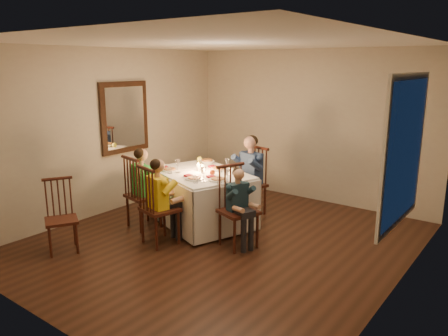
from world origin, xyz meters
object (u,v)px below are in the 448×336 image
Objects in this scene: chair_adult at (249,214)px; serving_bowl at (207,162)px; child_green at (145,227)px; chair_extra at (64,251)px; child_yellow at (161,243)px; chair_end at (238,246)px; child_teal at (238,246)px; chair_near_left at (145,227)px; chair_near_right at (161,243)px; adult at (249,214)px; dining_table at (201,187)px.

chair_adult is 1.07m from serving_bowl.
child_green is at bearing -104.76° from serving_bowl.
child_yellow is at bearing -11.54° from chair_extra.
chair_end is 2.26m from chair_extra.
chair_adult is 1.00× the size of chair_end.
child_teal is at bearing -34.98° from serving_bowl.
chair_adult is 4.81× the size of serving_bowl.
child_green is (0.00, 0.00, 0.00)m from chair_near_left.
chair_near_right is 1.04m from chair_end.
chair_end is 0.91× the size of child_green.
chair_adult is at bearing 0.00° from adult.
serving_bowl is (-1.22, 0.85, 0.82)m from chair_end.
chair_extra is at bearing 63.26° from child_yellow.
child_green reaches higher than chair_near_left.
child_yellow is at bearing -86.64° from adult.
adult reaches higher than child_teal.
chair_end is at bearing -160.43° from child_teal.
chair_end is at bearing -49.44° from chair_adult.
adult is at bearing 6.54° from chair_extra.
chair_extra is 2.86m from adult.
child_teal is 1.70m from serving_bowl.
adult is 1.30m from child_teal.
adult is (0.00, 0.00, 0.00)m from chair_adult.
chair_extra is at bearing -91.69° from dining_table.
chair_near_right is at bearing -0.00° from child_yellow.
chair_near_right reaches higher than chair_extra.
chair_extra is (-0.75, -1.85, -0.57)m from dining_table.
chair_near_right is 1.72m from adult.
child_teal is at bearing -49.44° from chair_adult.
chair_end is 0.85× the size of adult.
chair_extra is (-0.19, -1.23, 0.00)m from chair_near_left.
serving_bowl is at bearing -141.13° from adult.
chair_adult is at bearing 47.05° from child_teal.
serving_bowl is at bearing -62.66° from chair_near_right.
chair_near_left is 4.81× the size of serving_bowl.
child_yellow is 5.16× the size of serving_bowl.
serving_bowl reaches higher than child_green.
chair_end is at bearing -34.98° from serving_bowl.
dining_table is 1.03m from adult.
child_yellow is (-0.29, -1.70, 0.00)m from adult.
dining_table is 1.56× the size of child_yellow.
child_green reaches higher than child_yellow.
chair_end reaches higher than child_teal.
dining_table is 1.53× the size of child_green.
child_yellow reaches higher than chair_extra.
chair_extra is at bearing -101.63° from serving_bowl.
serving_bowl reaches higher than dining_table.
serving_bowl is at bearing -141.13° from chair_adult.
chair_near_left is 0.85× the size of adult.
adult is (1.10, 2.64, 0.00)m from chair_extra.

